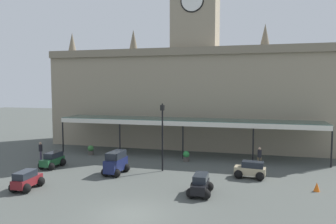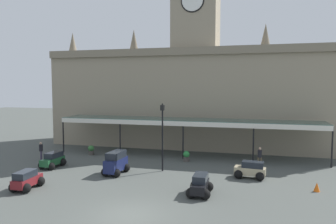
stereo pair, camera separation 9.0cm
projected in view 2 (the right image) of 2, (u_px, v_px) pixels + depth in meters
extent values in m
plane|color=#484C48|center=(129.00, 215.00, 17.03)|extent=(140.00, 140.00, 0.00)
cube|color=gray|center=(196.00, 99.00, 36.29)|extent=(32.99, 6.21, 10.84)
cube|color=gray|center=(191.00, 51.00, 32.75)|extent=(32.99, 0.30, 0.80)
cube|color=gray|center=(196.00, 15.00, 35.53)|extent=(4.80, 4.80, 7.83)
cylinder|color=white|center=(192.00, 0.00, 33.08)|extent=(2.20, 0.12, 2.20)
cylinder|color=black|center=(192.00, 0.00, 33.12)|extent=(2.46, 0.06, 2.46)
cone|color=#6E6554|center=(73.00, 43.00, 39.70)|extent=(1.10, 1.10, 2.60)
cone|color=#6E6554|center=(134.00, 41.00, 37.64)|extent=(1.10, 1.10, 2.60)
cone|color=#6E6554|center=(266.00, 36.00, 33.84)|extent=(1.10, 1.10, 2.60)
cube|color=#38564C|center=(186.00, 120.00, 31.34)|extent=(25.56, 3.20, 0.16)
cube|color=silver|center=(183.00, 124.00, 29.81)|extent=(25.56, 0.12, 0.44)
cylinder|color=black|center=(63.00, 135.00, 33.36)|extent=(0.14, 0.14, 3.47)
cylinder|color=black|center=(120.00, 138.00, 31.72)|extent=(0.14, 0.14, 3.47)
cylinder|color=black|center=(183.00, 141.00, 30.09)|extent=(0.14, 0.14, 3.47)
cylinder|color=black|center=(253.00, 144.00, 28.46)|extent=(0.14, 0.14, 3.47)
cylinder|color=black|center=(332.00, 147.00, 26.82)|extent=(0.14, 0.14, 3.47)
cube|color=#19214C|center=(116.00, 164.00, 24.99)|extent=(1.09, 2.45, 0.95)
cube|color=#1E232B|center=(116.00, 155.00, 24.98)|extent=(1.01, 1.95, 0.55)
sphere|color=black|center=(116.00, 173.00, 24.08)|extent=(0.64, 0.64, 0.64)
sphere|color=black|center=(105.00, 172.00, 24.37)|extent=(0.64, 0.64, 0.64)
sphere|color=black|center=(126.00, 168.00, 25.69)|extent=(0.64, 0.64, 0.64)
sphere|color=black|center=(116.00, 167.00, 25.98)|extent=(0.64, 0.64, 0.64)
cube|color=black|center=(200.00, 186.00, 20.21)|extent=(0.91, 2.25, 0.55)
cube|color=#1E232B|center=(201.00, 178.00, 20.37)|extent=(0.84, 1.55, 0.45)
sphere|color=black|center=(205.00, 194.00, 19.37)|extent=(0.64, 0.64, 0.64)
sphere|color=black|center=(191.00, 193.00, 19.60)|extent=(0.64, 0.64, 0.64)
sphere|color=black|center=(209.00, 187.00, 20.87)|extent=(0.64, 0.64, 0.64)
sphere|color=black|center=(195.00, 186.00, 21.09)|extent=(0.64, 0.64, 0.64)
cube|color=tan|center=(250.00, 171.00, 23.88)|extent=(2.34, 1.16, 0.55)
cube|color=#1E232B|center=(253.00, 164.00, 23.77)|extent=(1.64, 1.01, 0.45)
sphere|color=black|center=(238.00, 174.00, 23.77)|extent=(0.64, 0.64, 0.64)
sphere|color=black|center=(240.00, 171.00, 24.60)|extent=(0.64, 0.64, 0.64)
sphere|color=black|center=(260.00, 176.00, 23.20)|extent=(0.64, 0.64, 0.64)
sphere|color=black|center=(261.00, 173.00, 24.03)|extent=(0.64, 0.64, 0.64)
cube|color=#1E512D|center=(52.00, 161.00, 26.99)|extent=(1.01, 2.29, 0.55)
cube|color=#1E232B|center=(54.00, 155.00, 27.14)|extent=(0.90, 1.59, 0.45)
sphere|color=black|center=(51.00, 166.00, 26.14)|extent=(0.64, 0.64, 0.64)
sphere|color=black|center=(42.00, 165.00, 26.41)|extent=(0.64, 0.64, 0.64)
sphere|color=black|center=(63.00, 162.00, 27.61)|extent=(0.64, 0.64, 0.64)
sphere|color=black|center=(54.00, 161.00, 27.88)|extent=(0.64, 0.64, 0.64)
cube|color=maroon|center=(27.00, 181.00, 21.36)|extent=(1.02, 2.30, 0.55)
cube|color=#1E232B|center=(25.00, 174.00, 21.12)|extent=(0.92, 1.59, 0.45)
sphere|color=black|center=(29.00, 180.00, 22.22)|extent=(0.64, 0.64, 0.64)
sphere|color=black|center=(40.00, 181.00, 22.04)|extent=(0.64, 0.64, 0.64)
sphere|color=black|center=(14.00, 187.00, 20.71)|extent=(0.64, 0.64, 0.64)
sphere|color=black|center=(26.00, 188.00, 20.53)|extent=(0.64, 0.64, 0.64)
cylinder|color=brown|center=(261.00, 162.00, 27.21)|extent=(0.17, 0.17, 0.82)
cylinder|color=brown|center=(258.00, 162.00, 27.24)|extent=(0.17, 0.17, 0.82)
cylinder|color=black|center=(260.00, 154.00, 27.16)|extent=(0.34, 0.34, 0.62)
sphere|color=tan|center=(260.00, 149.00, 27.13)|extent=(0.23, 0.23, 0.23)
cylinder|color=#3F384C|center=(41.00, 155.00, 29.87)|extent=(0.17, 0.17, 0.82)
cylinder|color=#3F384C|center=(41.00, 156.00, 29.67)|extent=(0.17, 0.17, 0.82)
cylinder|color=black|center=(41.00, 148.00, 29.71)|extent=(0.34, 0.34, 0.62)
sphere|color=tan|center=(41.00, 143.00, 29.68)|extent=(0.23, 0.23, 0.23)
cylinder|color=black|center=(162.00, 141.00, 25.71)|extent=(0.13, 0.13, 4.92)
cube|color=black|center=(162.00, 108.00, 25.49)|extent=(0.30, 0.30, 0.44)
sphere|color=black|center=(162.00, 104.00, 25.47)|extent=(0.14, 0.14, 0.14)
cone|color=orange|center=(317.00, 187.00, 20.86)|extent=(0.40, 0.40, 0.59)
cylinder|color=#47423D|center=(186.00, 159.00, 29.16)|extent=(0.56, 0.56, 0.42)
sphere|color=#2B803B|center=(186.00, 154.00, 29.12)|extent=(0.60, 0.60, 0.60)
cylinder|color=#47423D|center=(91.00, 153.00, 31.92)|extent=(0.56, 0.56, 0.42)
sphere|color=#316932|center=(91.00, 148.00, 31.88)|extent=(0.60, 0.60, 0.60)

